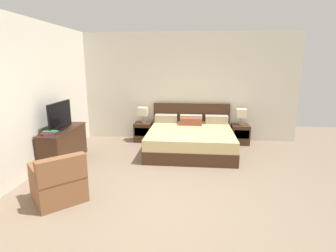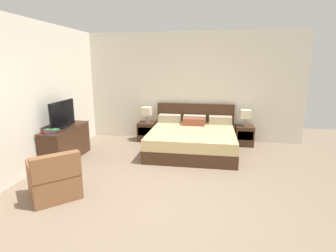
# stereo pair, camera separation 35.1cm
# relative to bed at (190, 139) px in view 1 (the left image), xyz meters

# --- Properties ---
(ground_plane) EXTENTS (11.08, 11.08, 0.00)m
(ground_plane) POSITION_rel_bed_xyz_m (-0.37, -2.71, -0.29)
(ground_plane) COLOR #84705B
(wall_back) EXTENTS (6.27, 0.06, 2.85)m
(wall_back) POSITION_rel_bed_xyz_m (-0.37, 1.01, 1.13)
(wall_back) COLOR silver
(wall_back) RESTS_ON ground
(wall_left) EXTENTS (0.06, 5.49, 2.85)m
(wall_left) POSITION_rel_bed_xyz_m (-2.94, -1.16, 1.13)
(wall_left) COLOR silver
(wall_left) RESTS_ON ground
(bed) EXTENTS (2.04, 2.01, 1.00)m
(bed) POSITION_rel_bed_xyz_m (0.00, 0.00, 0.00)
(bed) COLOR #422819
(bed) RESTS_ON ground
(nightstand_left) EXTENTS (0.44, 0.46, 0.50)m
(nightstand_left) POSITION_rel_bed_xyz_m (-1.28, 0.69, -0.04)
(nightstand_left) COLOR #422819
(nightstand_left) RESTS_ON ground
(nightstand_right) EXTENTS (0.44, 0.46, 0.50)m
(nightstand_right) POSITION_rel_bed_xyz_m (1.28, 0.69, -0.04)
(nightstand_right) COLOR #422819
(nightstand_right) RESTS_ON ground
(table_lamp_left) EXTENTS (0.25, 0.25, 0.41)m
(table_lamp_left) POSITION_rel_bed_xyz_m (-1.28, 0.69, 0.51)
(table_lamp_left) COLOR gray
(table_lamp_left) RESTS_ON nightstand_left
(table_lamp_right) EXTENTS (0.25, 0.25, 0.41)m
(table_lamp_right) POSITION_rel_bed_xyz_m (1.28, 0.69, 0.51)
(table_lamp_right) COLOR gray
(table_lamp_right) RESTS_ON nightstand_right
(dresser) EXTENTS (0.46, 1.35, 0.72)m
(dresser) POSITION_rel_bed_xyz_m (-2.65, -1.00, 0.08)
(dresser) COLOR #422819
(dresser) RESTS_ON ground
(tv) EXTENTS (0.18, 0.88, 0.57)m
(tv) POSITION_rel_bed_xyz_m (-2.65, -1.04, 0.70)
(tv) COLOR black
(tv) RESTS_ON dresser
(book_red_cover) EXTENTS (0.22, 0.22, 0.02)m
(book_red_cover) POSITION_rel_bed_xyz_m (-2.64, -1.49, 0.44)
(book_red_cover) COLOR #234C8E
(book_red_cover) RESTS_ON dresser
(book_blue_cover) EXTENTS (0.25, 0.19, 0.03)m
(book_blue_cover) POSITION_rel_bed_xyz_m (-2.66, -1.49, 0.47)
(book_blue_cover) COLOR #B7282D
(book_blue_cover) RESTS_ON book_red_cover
(book_small_top) EXTENTS (0.26, 0.17, 0.02)m
(book_small_top) POSITION_rel_bed_xyz_m (-2.64, -1.49, 0.49)
(book_small_top) COLOR #2D7042
(book_small_top) RESTS_ON book_blue_cover
(armchair_by_window) EXTENTS (0.97, 0.97, 0.76)m
(armchair_by_window) POSITION_rel_bed_xyz_m (-1.94, -2.59, -0.00)
(armchair_by_window) COLOR brown
(armchair_by_window) RESTS_ON ground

